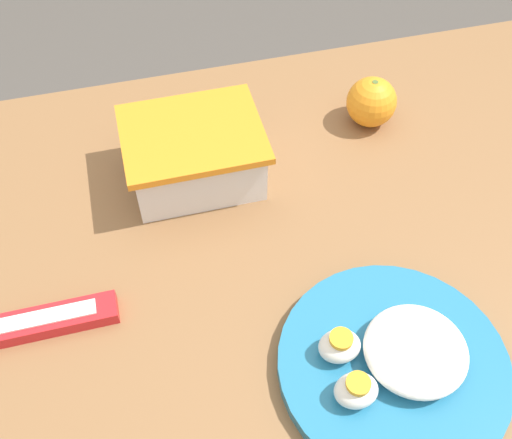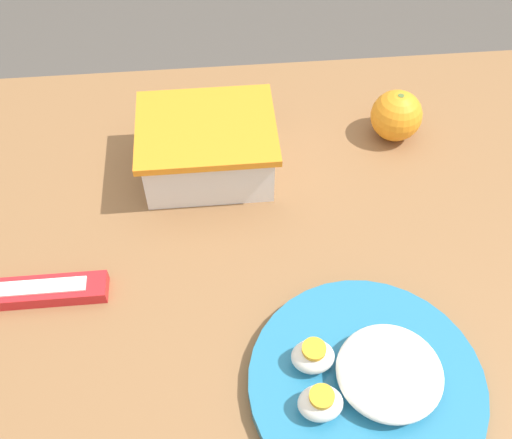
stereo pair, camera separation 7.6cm
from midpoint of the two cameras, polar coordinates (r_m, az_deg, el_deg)
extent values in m
cube|color=brown|center=(0.78, 4.38, -3.48)|extent=(1.13, 0.76, 0.03)
cylinder|color=brown|center=(1.33, -20.83, -2.79)|extent=(0.06, 0.06, 0.72)
cylinder|color=brown|center=(1.41, 22.33, 0.27)|extent=(0.06, 0.06, 0.72)
cube|color=white|center=(0.83, -2.00, 6.44)|extent=(0.17, 0.14, 0.08)
cube|color=beige|center=(0.84, -1.97, 5.72)|extent=(0.16, 0.13, 0.05)
cube|color=orange|center=(0.80, -2.08, 8.60)|extent=(0.19, 0.15, 0.01)
ellipsoid|color=gray|center=(0.84, -5.28, 6.87)|extent=(0.05, 0.04, 0.03)
ellipsoid|color=gray|center=(0.83, -1.98, 6.33)|extent=(0.06, 0.05, 0.03)
ellipsoid|color=gray|center=(0.83, 1.31, 6.27)|extent=(0.07, 0.06, 0.03)
sphere|color=orange|center=(0.92, 15.58, 9.39)|extent=(0.07, 0.07, 0.07)
cylinder|color=#4C662D|center=(0.89, 16.07, 11.07)|extent=(0.01, 0.01, 0.00)
cylinder|color=teal|center=(0.69, 13.69, -15.23)|extent=(0.26, 0.26, 0.02)
ellipsoid|color=white|center=(0.67, 15.91, -14.05)|extent=(0.11, 0.11, 0.03)
ellipsoid|color=white|center=(0.64, 9.69, -17.11)|extent=(0.05, 0.04, 0.03)
cylinder|color=#F4A823|center=(0.63, 9.90, -16.52)|extent=(0.03, 0.03, 0.01)
ellipsoid|color=white|center=(0.66, 8.80, -13.01)|extent=(0.05, 0.04, 0.03)
cylinder|color=#F4A823|center=(0.65, 8.99, -12.34)|extent=(0.03, 0.03, 0.01)
cube|color=red|center=(0.75, -17.02, -6.75)|extent=(0.16, 0.04, 0.02)
cube|color=white|center=(0.75, -17.20, -6.33)|extent=(0.11, 0.02, 0.00)
camera|label=1|loc=(0.04, -87.13, 3.58)|focal=42.00mm
camera|label=2|loc=(0.04, 92.87, -3.58)|focal=42.00mm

